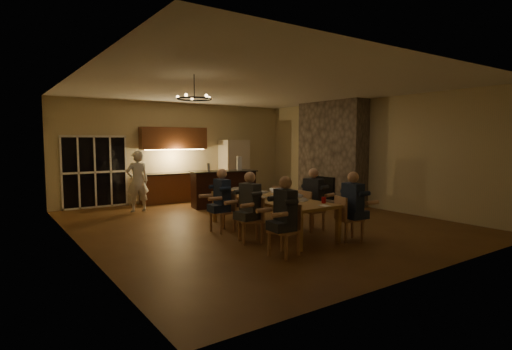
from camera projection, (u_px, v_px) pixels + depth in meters
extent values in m
plane|color=brown|center=(257.00, 222.00, 9.67)|extent=(9.00, 9.00, 0.00)
cube|color=#C0B288|center=(179.00, 152.00, 13.23)|extent=(8.00, 0.04, 3.20)
cube|color=#C0B288|center=(76.00, 162.00, 7.25)|extent=(0.04, 9.00, 3.20)
cube|color=#C0B288|center=(368.00, 153.00, 11.81)|extent=(0.04, 9.00, 3.20)
cube|color=white|center=(257.00, 88.00, 9.39)|extent=(8.00, 9.00, 0.04)
cube|color=black|center=(95.00, 172.00, 11.71)|extent=(1.86, 0.08, 2.10)
cube|color=#74665B|center=(331.00, 152.00, 12.61)|extent=(0.58, 2.50, 3.20)
cube|color=beige|center=(234.00, 168.00, 14.06)|extent=(0.90, 0.68, 2.00)
cube|color=#A28240|center=(269.00, 214.00, 8.69)|extent=(1.10, 3.26, 0.75)
cube|color=black|center=(224.00, 189.00, 11.94)|extent=(2.05, 1.01, 1.08)
imported|color=silver|center=(137.00, 181.00, 11.09)|extent=(0.63, 0.43, 1.70)
torus|color=black|center=(194.00, 99.00, 7.38)|extent=(0.65, 0.65, 0.03)
cylinder|color=silver|center=(278.00, 198.00, 8.23)|extent=(0.08, 0.08, 0.10)
cylinder|color=silver|center=(259.00, 192.00, 9.13)|extent=(0.09, 0.09, 0.10)
cylinder|color=silver|center=(237.00, 192.00, 9.13)|extent=(0.07, 0.07, 0.10)
cylinder|color=#AE0B0E|center=(324.00, 200.00, 7.87)|extent=(0.09, 0.09, 0.12)
cylinder|color=#AE0B0E|center=(244.00, 194.00, 8.75)|extent=(0.09, 0.09, 0.12)
cylinder|color=#AE0B0E|center=(241.00, 188.00, 9.88)|extent=(0.09, 0.09, 0.12)
cylinder|color=#B2B2B7|center=(293.00, 199.00, 8.04)|extent=(0.06, 0.06, 0.12)
cylinder|color=#3F0F0C|center=(230.00, 189.00, 9.74)|extent=(0.07, 0.07, 0.12)
cylinder|color=#B2B2B7|center=(275.00, 192.00, 9.16)|extent=(0.06, 0.06, 0.12)
cylinder|color=silver|center=(301.00, 199.00, 8.42)|extent=(0.25, 0.25, 0.02)
cylinder|color=silver|center=(285.00, 204.00, 7.72)|extent=(0.27, 0.27, 0.02)
cylinder|color=silver|center=(262.00, 192.00, 9.52)|extent=(0.28, 0.28, 0.02)
cube|color=white|center=(325.00, 206.00, 7.52)|extent=(0.16, 0.21, 0.01)
cylinder|color=#99999E|center=(209.00, 167.00, 11.62)|extent=(0.08, 0.08, 0.24)
cube|color=silver|center=(239.00, 163.00, 12.07)|extent=(0.17, 0.17, 0.42)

